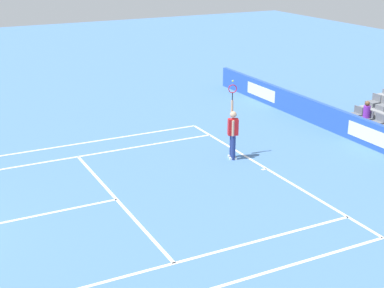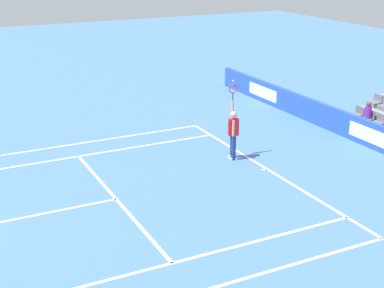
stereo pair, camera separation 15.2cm
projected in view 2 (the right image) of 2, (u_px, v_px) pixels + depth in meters
line_baseline at (267, 169)px, 19.71m from camera, size 10.97×0.10×0.01m
line_service at (116, 199)px, 17.40m from camera, size 8.23×0.10×0.01m
line_centre_service at (8, 221)px, 16.05m from camera, size 0.10×6.40×0.01m
line_singles_sideline_left at (66, 158)px, 20.68m from camera, size 0.10×11.89×0.01m
line_singles_sideline_right at (155, 268)px, 13.74m from camera, size 0.10×11.89×0.01m
line_doubles_sideline_left at (57, 147)px, 21.83m from camera, size 0.10×11.89×0.01m
line_centre_mark at (264, 169)px, 19.67m from camera, size 0.10×0.20×0.01m
sponsor_barrier at (373, 136)px, 21.55m from camera, size 22.31×0.22×1.01m
tennis_player at (233, 133)px, 20.34m from camera, size 0.51×0.43×2.85m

